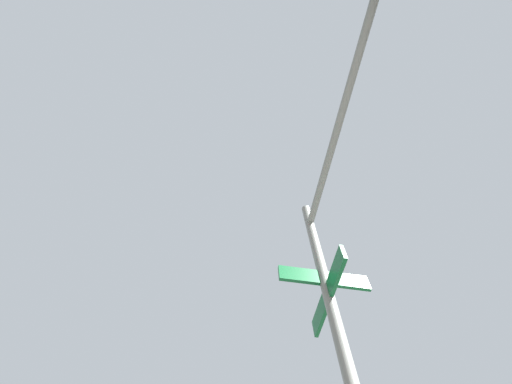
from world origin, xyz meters
TOP-DOWN VIEW (x-y plane):
  - traffic_signal_near at (-6.68, -5.40)m, footprint 2.15×3.19m

SIDE VIEW (x-z plane):
  - traffic_signal_near at x=-6.68m, z-range 1.03..6.03m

